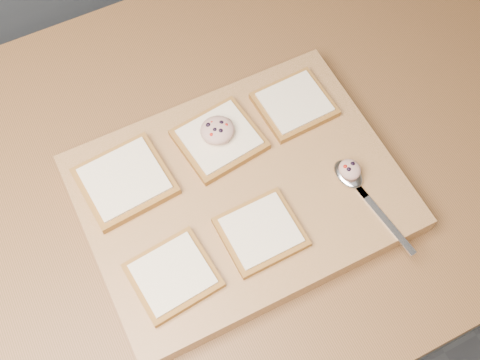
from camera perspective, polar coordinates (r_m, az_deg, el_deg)
The scene contains 11 objects.
ground at distance 1.81m, azimuth -6.01°, elevation -14.43°, with size 4.00×4.00×0.00m, color #515459.
island_counter at distance 1.37m, azimuth -7.80°, elevation -10.27°, with size 2.00×0.80×0.90m.
cutting_board at distance 0.93m, azimuth 0.00°, elevation -1.26°, with size 0.47×0.36×0.04m, color #A97548.
bread_far_left at distance 0.93m, azimuth -10.87°, elevation -0.08°, with size 0.14×0.13×0.02m.
bread_far_center at distance 0.95m, azimuth -1.99°, elevation 3.88°, with size 0.13×0.12×0.02m.
bread_far_right at distance 0.99m, azimuth 5.18°, elevation 7.17°, with size 0.12×0.11×0.02m.
bread_near_left at distance 0.86m, azimuth -6.38°, elevation -8.97°, with size 0.12×0.11×0.02m.
bread_near_center at distance 0.88m, azimuth 1.99°, elevation -4.95°, with size 0.11×0.10×0.02m.
tuna_salad_dollop at distance 0.93m, azimuth -2.17°, elevation 4.76°, with size 0.05×0.05×0.03m.
spoon at distance 0.93m, azimuth 10.71°, elevation -0.07°, with size 0.05×0.18×0.01m.
spoon_salad at distance 0.92m, azimuth 10.36°, elevation 1.01°, with size 0.03×0.04×0.02m.
Camera 1 is at (-0.01, -0.43, 1.76)m, focal length 45.00 mm.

